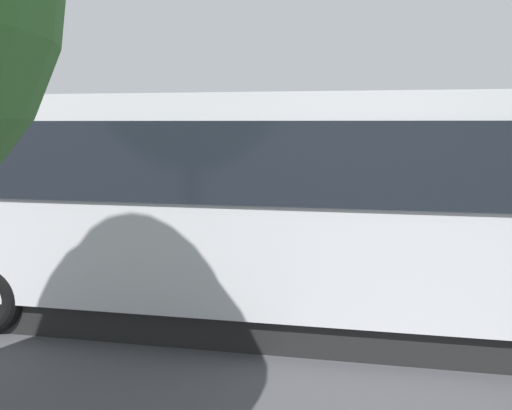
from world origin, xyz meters
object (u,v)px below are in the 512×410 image
Objects in this scene: traffic_cone at (260,219)px; tour_bus at (285,212)px; spectator_left at (313,222)px; parked_motorcycle_silver at (452,263)px; spectator_far_left at (381,226)px; stunt_motorcycle at (163,195)px; spectator_centre at (255,221)px.

tour_bus is at bearing 102.15° from traffic_cone.
spectator_left is 2.55m from parked_motorcycle_silver.
spectator_left is (1.25, 0.29, 0.08)m from spectator_far_left.
spectator_far_left is at bearing -115.47° from tour_bus.
stunt_motorcycle is at bearing -43.31° from spectator_left.
traffic_cone is at bearing -55.18° from spectator_far_left.
spectator_centre is at bearing -11.15° from spectator_left.
spectator_far_left is 0.98× the size of spectator_centre.
tour_bus reaches higher than parked_motorcycle_silver.
parked_motorcycle_silver reaches higher than traffic_cone.
spectator_centre is 0.83× the size of stunt_motorcycle.
parked_motorcycle_silver is at bearing -139.15° from tour_bus.
spectator_centre is 3.69m from parked_motorcycle_silver.
tour_bus is 5.53× the size of stunt_motorcycle.
tour_bus is 7.66m from traffic_cone.
tour_bus reaches higher than spectator_left.
traffic_cone is (0.64, -4.41, -0.70)m from spectator_centre.
spectator_centre is (0.95, -2.96, -0.64)m from tour_bus.
spectator_far_left is 6.75m from stunt_motorcycle.
tour_bus is at bearing 64.53° from spectator_far_left.
tour_bus is 6.68× the size of spectator_centre.
spectator_centre reaches higher than traffic_cone.
stunt_motorcycle is at bearing -50.44° from spectator_centre.
spectator_centre is at bearing 129.56° from stunt_motorcycle.
spectator_centre is at bearing -10.85° from parked_motorcycle_silver.
tour_bus is at bearing 85.95° from spectator_left.
spectator_far_left is 0.94× the size of spectator_left.
spectator_far_left is at bearing -167.10° from spectator_left.
spectator_centre is 5.01m from stunt_motorcycle.
parked_motorcycle_silver is 1.00× the size of stunt_motorcycle.
stunt_motorcycle is 2.70m from traffic_cone.
spectator_left is at bearing 111.01° from traffic_cone.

